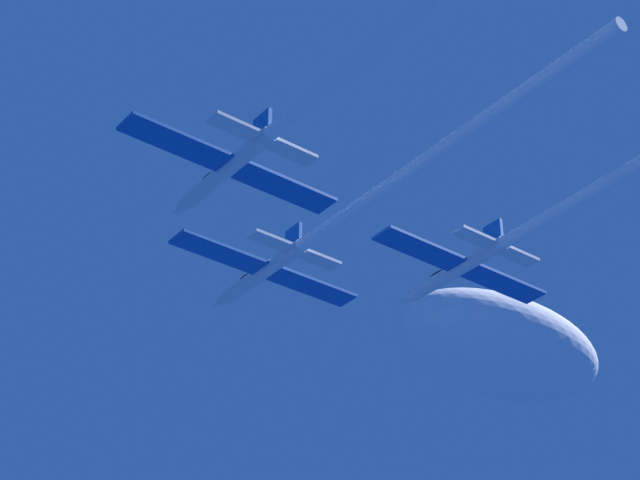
% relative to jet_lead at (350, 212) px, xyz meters
% --- Properties ---
extents(jet_lead, '(20.99, 55.13, 3.48)m').
position_rel_jet_lead_xyz_m(jet_lead, '(0.00, 0.00, 0.00)').
color(jet_lead, silver).
extents(jet_left_wing, '(20.99, 58.28, 3.48)m').
position_rel_jet_lead_xyz_m(jet_left_wing, '(-12.94, -14.49, -0.28)').
color(jet_left_wing, silver).
extents(jet_right_wing, '(20.99, 56.52, 3.48)m').
position_rel_jet_lead_xyz_m(jet_right_wing, '(15.10, -12.81, 0.08)').
color(jet_right_wing, silver).
extents(cloud_wispy, '(35.49, 19.52, 12.42)m').
position_rel_jet_lead_xyz_m(cloud_wispy, '(54.12, 33.44, 15.83)').
color(cloud_wispy, white).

